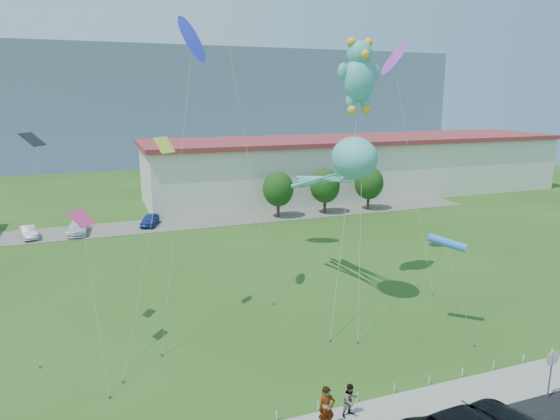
{
  "coord_description": "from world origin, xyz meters",
  "views": [
    {
      "loc": [
        -9.54,
        -19.41,
        13.88
      ],
      "look_at": [
        0.61,
        8.0,
        7.21
      ],
      "focal_mm": 32.0,
      "sensor_mm": 36.0,
      "label": 1
    }
  ],
  "objects_px": {
    "warehouse": "(358,165)",
    "octopus_kite": "(343,168)",
    "teddy_bear_kite": "(359,74)",
    "stop_sign": "(552,363)",
    "pedestrian_left": "(327,409)",
    "pedestrian_right": "(350,400)",
    "parked_car_silver": "(28,232)",
    "parked_car_blue": "(150,220)",
    "parked_car_white": "(78,227)"
  },
  "relations": [
    {
      "from": "pedestrian_right",
      "to": "parked_car_white",
      "type": "bearing_deg",
      "value": 96.76
    },
    {
      "from": "pedestrian_left",
      "to": "octopus_kite",
      "type": "height_order",
      "value": "octopus_kite"
    },
    {
      "from": "stop_sign",
      "to": "parked_car_white",
      "type": "bearing_deg",
      "value": 118.98
    },
    {
      "from": "parked_car_white",
      "to": "pedestrian_right",
      "type": "bearing_deg",
      "value": -67.69
    },
    {
      "from": "pedestrian_right",
      "to": "parked_car_silver",
      "type": "relative_size",
      "value": 0.41
    },
    {
      "from": "stop_sign",
      "to": "pedestrian_left",
      "type": "bearing_deg",
      "value": 172.24
    },
    {
      "from": "pedestrian_right",
      "to": "parked_car_white",
      "type": "distance_m",
      "value": 38.51
    },
    {
      "from": "pedestrian_left",
      "to": "parked_car_blue",
      "type": "bearing_deg",
      "value": 100.42
    },
    {
      "from": "octopus_kite",
      "to": "teddy_bear_kite",
      "type": "height_order",
      "value": "teddy_bear_kite"
    },
    {
      "from": "pedestrian_left",
      "to": "parked_car_silver",
      "type": "distance_m",
      "value": 40.04
    },
    {
      "from": "stop_sign",
      "to": "parked_car_silver",
      "type": "height_order",
      "value": "stop_sign"
    },
    {
      "from": "warehouse",
      "to": "parked_car_white",
      "type": "xyz_separation_m",
      "value": [
        -37.87,
        -9.63,
        -3.39
      ]
    },
    {
      "from": "stop_sign",
      "to": "parked_car_silver",
      "type": "bearing_deg",
      "value": 123.99
    },
    {
      "from": "warehouse",
      "to": "octopus_kite",
      "type": "bearing_deg",
      "value": -120.66
    },
    {
      "from": "pedestrian_right",
      "to": "stop_sign",
      "type": "bearing_deg",
      "value": -23.32
    },
    {
      "from": "parked_car_blue",
      "to": "octopus_kite",
      "type": "distance_m",
      "value": 28.53
    },
    {
      "from": "octopus_kite",
      "to": "parked_car_blue",
      "type": "bearing_deg",
      "value": 112.4
    },
    {
      "from": "pedestrian_right",
      "to": "warehouse",
      "type": "bearing_deg",
      "value": 49.37
    },
    {
      "from": "warehouse",
      "to": "stop_sign",
      "type": "distance_m",
      "value": 51.0
    },
    {
      "from": "pedestrian_left",
      "to": "teddy_bear_kite",
      "type": "relative_size",
      "value": 0.11
    },
    {
      "from": "pedestrian_left",
      "to": "teddy_bear_kite",
      "type": "xyz_separation_m",
      "value": [
        9.03,
        14.5,
        14.25
      ]
    },
    {
      "from": "parked_car_white",
      "to": "parked_car_blue",
      "type": "xyz_separation_m",
      "value": [
        7.32,
        0.76,
        -0.03
      ]
    },
    {
      "from": "stop_sign",
      "to": "parked_car_blue",
      "type": "height_order",
      "value": "stop_sign"
    },
    {
      "from": "parked_car_white",
      "to": "parked_car_blue",
      "type": "height_order",
      "value": "parked_car_white"
    },
    {
      "from": "stop_sign",
      "to": "parked_car_white",
      "type": "distance_m",
      "value": 44.12
    },
    {
      "from": "teddy_bear_kite",
      "to": "pedestrian_left",
      "type": "bearing_deg",
      "value": -121.92
    },
    {
      "from": "stop_sign",
      "to": "teddy_bear_kite",
      "type": "height_order",
      "value": "teddy_bear_kite"
    },
    {
      "from": "stop_sign",
      "to": "octopus_kite",
      "type": "height_order",
      "value": "octopus_kite"
    },
    {
      "from": "pedestrian_right",
      "to": "teddy_bear_kite",
      "type": "distance_m",
      "value": 21.53
    },
    {
      "from": "warehouse",
      "to": "parked_car_silver",
      "type": "xyz_separation_m",
      "value": [
        -42.47,
        -9.69,
        -3.45
      ]
    },
    {
      "from": "warehouse",
      "to": "pedestrian_left",
      "type": "distance_m",
      "value": 54.2
    },
    {
      "from": "parked_car_silver",
      "to": "parked_car_blue",
      "type": "distance_m",
      "value": 11.95
    },
    {
      "from": "parked_car_blue",
      "to": "octopus_kite",
      "type": "height_order",
      "value": "octopus_kite"
    },
    {
      "from": "stop_sign",
      "to": "teddy_bear_kite",
      "type": "bearing_deg",
      "value": 96.26
    },
    {
      "from": "warehouse",
      "to": "octopus_kite",
      "type": "xyz_separation_m",
      "value": [
        -20.18,
        -34.04,
        5.1
      ]
    },
    {
      "from": "pedestrian_right",
      "to": "teddy_bear_kite",
      "type": "xyz_separation_m",
      "value": [
        7.63,
        13.99,
        14.48
      ]
    },
    {
      "from": "warehouse",
      "to": "octopus_kite",
      "type": "relative_size",
      "value": 4.97
    },
    {
      "from": "parked_car_silver",
      "to": "teddy_bear_kite",
      "type": "bearing_deg",
      "value": -57.8
    },
    {
      "from": "parked_car_silver",
      "to": "parked_car_white",
      "type": "relative_size",
      "value": 0.8
    },
    {
      "from": "parked_car_white",
      "to": "teddy_bear_kite",
      "type": "bearing_deg",
      "value": -44.88
    },
    {
      "from": "warehouse",
      "to": "parked_car_silver",
      "type": "distance_m",
      "value": 43.7
    },
    {
      "from": "pedestrian_right",
      "to": "parked_car_white",
      "type": "height_order",
      "value": "pedestrian_right"
    },
    {
      "from": "pedestrian_right",
      "to": "teddy_bear_kite",
      "type": "height_order",
      "value": "teddy_bear_kite"
    },
    {
      "from": "warehouse",
      "to": "pedestrian_left",
      "type": "xyz_separation_m",
      "value": [
        -27.28,
        -46.74,
        -3.03
      ]
    },
    {
      "from": "teddy_bear_kite",
      "to": "stop_sign",
      "type": "bearing_deg",
      "value": -83.74
    },
    {
      "from": "parked_car_silver",
      "to": "pedestrian_left",
      "type": "bearing_deg",
      "value": -82.56
    },
    {
      "from": "pedestrian_right",
      "to": "parked_car_blue",
      "type": "bearing_deg",
      "value": 85.75
    },
    {
      "from": "stop_sign",
      "to": "parked_car_blue",
      "type": "relative_size",
      "value": 0.66
    },
    {
      "from": "stop_sign",
      "to": "teddy_bear_kite",
      "type": "xyz_separation_m",
      "value": [
        -1.75,
        15.97,
        13.48
      ]
    },
    {
      "from": "parked_car_silver",
      "to": "octopus_kite",
      "type": "bearing_deg",
      "value": -62.38
    }
  ]
}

